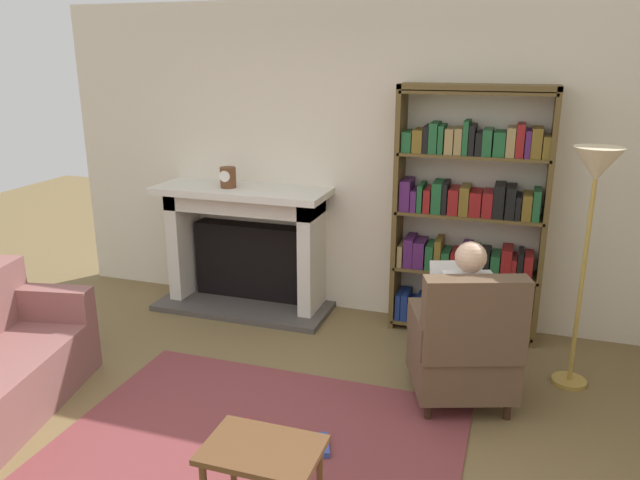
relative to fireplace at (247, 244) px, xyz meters
The scene contains 11 objects.
ground 2.57m from the fireplace, 67.10° to the right, with size 14.00×14.00×0.00m, color brown.
back_wall 1.25m from the fireplace, 14.36° to the left, with size 5.60×0.10×2.70m, color beige.
area_rug 2.30m from the fireplace, 64.09° to the right, with size 2.40×1.80×0.01m, color brown.
fireplace is the anchor object (origin of this frame).
mantel_clock 0.64m from the fireplace, 136.99° to the right, with size 0.14×0.14×0.18m.
bookshelf 2.00m from the fireplace, ahead, with size 1.20×0.32×2.04m.
armchair_reading 2.38m from the fireplace, 28.69° to the right, with size 0.81×0.80×0.97m.
seated_reader 2.29m from the fireplace, 26.73° to the right, with size 0.48×0.59×1.14m.
side_table 2.92m from the fireplace, 63.83° to the right, with size 0.56×0.39×0.48m.
scattered_books 2.27m from the fireplace, 63.12° to the right, with size 0.72×0.36×0.04m.
floor_lamp 2.98m from the fireplace, 12.32° to the right, with size 0.32×0.32×1.69m.
Camera 1 is at (1.37, -2.62, 2.27)m, focal length 34.74 mm.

